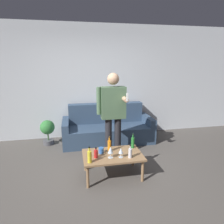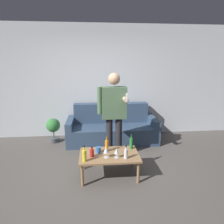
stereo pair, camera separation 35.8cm
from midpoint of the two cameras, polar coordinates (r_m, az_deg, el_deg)
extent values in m
plane|color=#514C47|center=(3.26, -0.36, -19.84)|extent=(16.00, 16.00, 0.00)
cube|color=silver|center=(4.94, -2.70, 8.56)|extent=(8.00, 0.06, 2.70)
cube|color=#334760|center=(4.60, 2.44, -6.67)|extent=(1.78, 0.60, 0.39)
cube|color=#334760|center=(4.92, 1.81, -2.40)|extent=(1.78, 0.23, 0.86)
cube|color=#334760|center=(4.65, -9.60, -5.49)|extent=(0.14, 0.84, 0.56)
cube|color=#334760|center=(4.90, 13.50, -4.69)|extent=(0.14, 0.84, 0.56)
cube|color=#8E6B47|center=(3.28, 2.40, -12.24)|extent=(0.95, 0.60, 0.03)
cylinder|color=#8E6B47|center=(3.13, -5.10, -17.71)|extent=(0.04, 0.04, 0.35)
cylinder|color=#8E6B47|center=(3.24, 10.81, -16.72)|extent=(0.04, 0.04, 0.35)
cylinder|color=#8E6B47|center=(3.57, -5.18, -13.46)|extent=(0.04, 0.04, 0.35)
cylinder|color=#8E6B47|center=(3.67, 8.59, -12.78)|extent=(0.04, 0.04, 0.35)
cylinder|color=#23752D|center=(3.47, 8.50, -8.97)|extent=(0.06, 0.06, 0.18)
cylinder|color=#23752D|center=(3.42, 8.58, -7.02)|extent=(0.02, 0.02, 0.07)
cylinder|color=black|center=(3.41, 8.60, -6.56)|extent=(0.02, 0.02, 0.01)
cylinder|color=#B21E1E|center=(3.18, -2.48, -11.72)|extent=(0.06, 0.06, 0.12)
cylinder|color=#B21E1E|center=(3.14, -2.50, -10.40)|extent=(0.02, 0.02, 0.05)
cylinder|color=black|center=(3.14, -2.50, -10.12)|extent=(0.03, 0.03, 0.01)
cylinder|color=yellow|center=(3.03, -4.49, -12.43)|extent=(0.06, 0.06, 0.18)
cylinder|color=yellow|center=(2.98, -4.53, -10.31)|extent=(0.02, 0.02, 0.07)
cylinder|color=black|center=(2.97, -4.54, -9.81)|extent=(0.03, 0.03, 0.01)
cylinder|color=silver|center=(3.14, 7.34, -11.87)|extent=(0.06, 0.06, 0.15)
cylinder|color=silver|center=(3.09, 7.40, -10.15)|extent=(0.02, 0.02, 0.06)
cylinder|color=black|center=(3.08, 7.42, -9.76)|extent=(0.02, 0.02, 0.01)
cylinder|color=orange|center=(3.34, 1.60, -9.72)|extent=(0.06, 0.06, 0.19)
cylinder|color=orange|center=(3.29, 1.61, -7.65)|extent=(0.02, 0.02, 0.07)
cylinder|color=black|center=(3.28, 1.62, -7.15)|extent=(0.02, 0.02, 0.01)
cylinder|color=silver|center=(3.18, 4.64, -12.89)|extent=(0.07, 0.07, 0.01)
cylinder|color=silver|center=(3.16, 4.65, -12.34)|extent=(0.01, 0.01, 0.06)
cone|color=silver|center=(3.13, 4.68, -11.10)|extent=(0.07, 0.07, 0.09)
cylinder|color=silver|center=(3.17, 1.65, -12.88)|extent=(0.08, 0.08, 0.01)
cylinder|color=silver|center=(3.15, 1.65, -12.23)|extent=(0.01, 0.01, 0.07)
cone|color=silver|center=(3.12, 1.66, -10.77)|extent=(0.08, 0.08, 0.10)
cylinder|color=#3366B2|center=(3.31, -0.88, -10.82)|extent=(0.09, 0.09, 0.09)
cylinder|color=#232328|center=(3.89, 1.87, -7.42)|extent=(0.13, 0.13, 0.79)
cylinder|color=#232328|center=(3.92, 4.55, -7.31)|extent=(0.13, 0.13, 0.79)
cube|color=#4C6B4C|center=(3.71, 3.36, 2.64)|extent=(0.46, 0.20, 0.59)
sphere|color=tan|center=(3.65, 3.46, 9.41)|extent=(0.22, 0.22, 0.22)
cylinder|color=#4C6B4C|center=(3.67, -0.80, 3.25)|extent=(0.08, 0.08, 0.50)
cylinder|color=tan|center=(3.59, 6.61, 3.64)|extent=(0.08, 0.28, 0.08)
cube|color=white|center=(3.42, 7.22, 4.12)|extent=(0.03, 0.03, 0.14)
cylinder|color=#4C4C51|center=(4.87, -14.19, -7.69)|extent=(0.24, 0.24, 0.10)
cylinder|color=#476B38|center=(4.82, -14.29, -6.06)|extent=(0.03, 0.03, 0.19)
sphere|color=#337A38|center=(4.76, -14.44, -3.72)|extent=(0.32, 0.32, 0.32)
camera|label=1|loc=(0.18, -87.14, 0.71)|focal=32.00mm
camera|label=2|loc=(0.18, 92.86, -0.71)|focal=32.00mm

